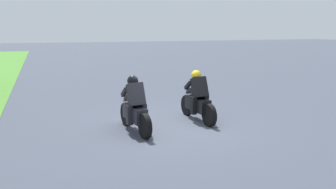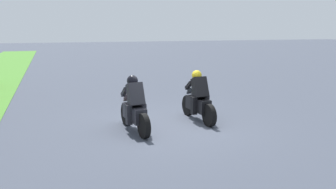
% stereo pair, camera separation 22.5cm
% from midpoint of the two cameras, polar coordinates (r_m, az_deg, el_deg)
% --- Properties ---
extents(ground_plane, '(120.00, 120.00, 0.00)m').
position_cam_midpoint_polar(ground_plane, '(10.10, -0.01, -5.08)').
color(ground_plane, '#3D4350').
extents(rider_lane_a, '(2.04, 0.55, 1.51)m').
position_cam_midpoint_polar(rider_lane_a, '(10.58, 4.22, -0.90)').
color(rider_lane_a, black).
rests_on(rider_lane_a, ground_plane).
extents(rider_lane_b, '(2.04, 0.57, 1.51)m').
position_cam_midpoint_polar(rider_lane_b, '(9.49, -6.04, -2.29)').
color(rider_lane_b, black).
rests_on(rider_lane_b, ground_plane).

